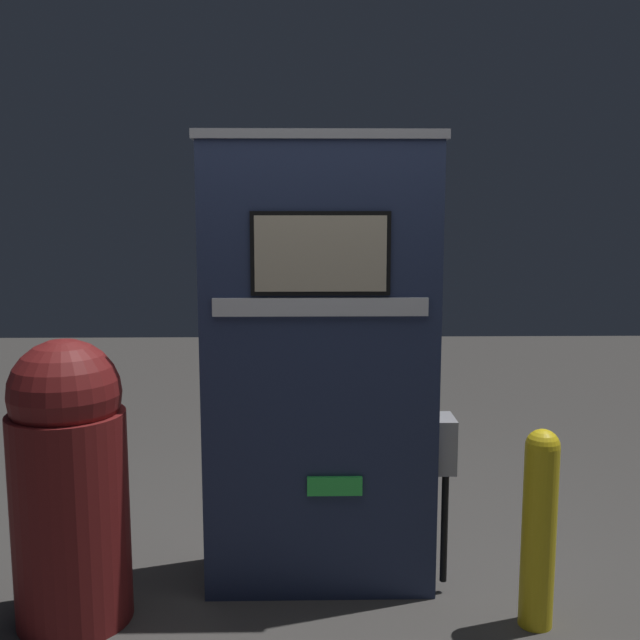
# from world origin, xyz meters

# --- Properties ---
(ground_plane) EXTENTS (14.00, 14.00, 0.00)m
(ground_plane) POSITION_xyz_m (0.00, 0.00, 0.00)
(ground_plane) COLOR #423F3D
(gas_pump) EXTENTS (1.14, 0.46, 2.06)m
(gas_pump) POSITION_xyz_m (0.00, 0.21, 1.04)
(gas_pump) COLOR #232D4C
(gas_pump) RESTS_ON ground_plane
(safety_bollard) EXTENTS (0.14, 0.14, 0.85)m
(safety_bollard) POSITION_xyz_m (0.90, -0.21, 0.45)
(safety_bollard) COLOR yellow
(safety_bollard) RESTS_ON ground_plane
(trash_bin) EXTENTS (0.48, 0.48, 1.22)m
(trash_bin) POSITION_xyz_m (-1.05, -0.12, 0.62)
(trash_bin) COLOR maroon
(trash_bin) RESTS_ON ground_plane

